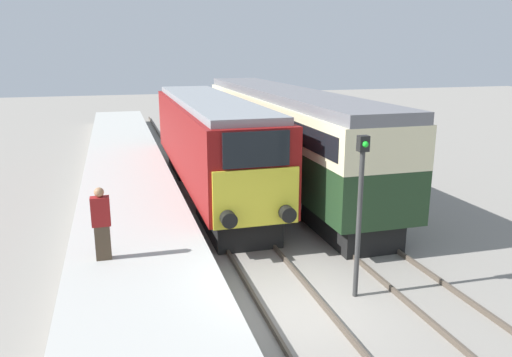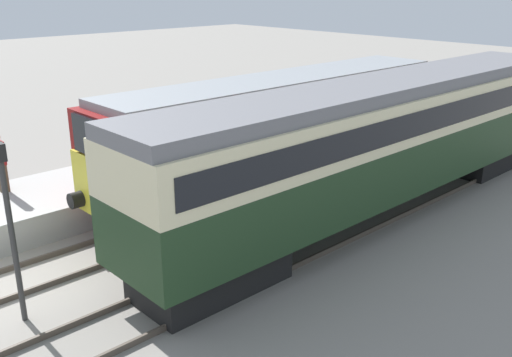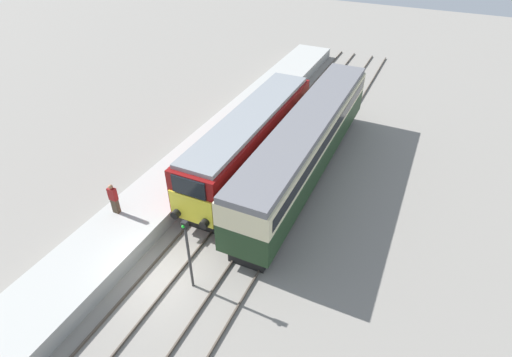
% 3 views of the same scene
% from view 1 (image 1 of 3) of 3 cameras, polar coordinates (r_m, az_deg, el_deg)
% --- Properties ---
extents(ground_plane, '(120.00, 120.00, 0.00)m').
position_cam_1_polar(ground_plane, '(11.88, 4.32, -14.92)').
color(ground_plane, gray).
extents(platform_left, '(3.50, 50.00, 0.90)m').
position_cam_1_polar(platform_left, '(18.49, -14.12, -2.87)').
color(platform_left, '#A8A8A3').
rests_on(platform_left, ground_plane).
extents(rails_near_track, '(1.51, 60.00, 0.14)m').
position_cam_1_polar(rails_near_track, '(16.19, -1.81, -6.34)').
color(rails_near_track, '#4C4238').
rests_on(rails_near_track, ground_plane).
extents(rails_far_track, '(1.50, 60.00, 0.14)m').
position_cam_1_polar(rails_far_track, '(17.28, 9.24, -5.16)').
color(rails_far_track, '#4C4238').
rests_on(rails_far_track, ground_plane).
extents(locomotive, '(2.70, 14.25, 3.99)m').
position_cam_1_polar(locomotive, '(20.37, -5.33, 4.24)').
color(locomotive, black).
rests_on(locomotive, ground_plane).
extents(passenger_carriage, '(2.75, 17.87, 4.20)m').
position_cam_1_polar(passenger_carriage, '(21.95, 3.05, 5.85)').
color(passenger_carriage, black).
rests_on(passenger_carriage, ground_plane).
extents(person_on_platform, '(0.44, 0.26, 1.80)m').
position_cam_1_polar(person_on_platform, '(12.50, -17.24, -4.96)').
color(person_on_platform, '#473828').
rests_on(person_on_platform, platform_left).
extents(signal_post, '(0.24, 0.28, 3.96)m').
position_cam_1_polar(signal_post, '(11.85, 11.79, -2.87)').
color(signal_post, '#333333').
rests_on(signal_post, ground_plane).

